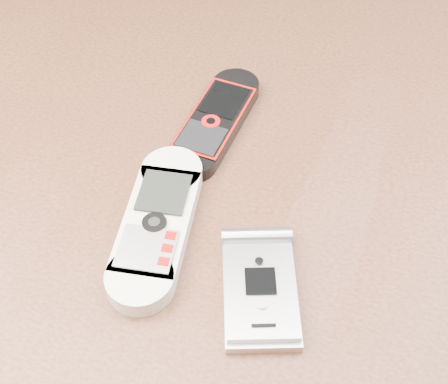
{
  "coord_description": "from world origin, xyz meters",
  "views": [
    {
      "loc": [
        0.1,
        -0.28,
        1.12
      ],
      "look_at": [
        0.01,
        0.0,
        0.76
      ],
      "focal_mm": 50.0,
      "sensor_mm": 36.0,
      "label": 1
    }
  ],
  "objects_px": {
    "table": "(219,274)",
    "nokia_black_red": "(215,121)",
    "nokia_white": "(157,223)",
    "motorola_razr": "(260,290)"
  },
  "relations": [
    {
      "from": "table",
      "to": "nokia_black_red",
      "type": "height_order",
      "value": "nokia_black_red"
    },
    {
      "from": "table",
      "to": "nokia_black_red",
      "type": "distance_m",
      "value": 0.14
    },
    {
      "from": "table",
      "to": "motorola_razr",
      "type": "xyz_separation_m",
      "value": [
        0.05,
        -0.07,
        0.11
      ]
    },
    {
      "from": "table",
      "to": "nokia_black_red",
      "type": "bearing_deg",
      "value": 110.85
    },
    {
      "from": "motorola_razr",
      "to": "nokia_black_red",
      "type": "bearing_deg",
      "value": 99.74
    },
    {
      "from": "table",
      "to": "motorola_razr",
      "type": "height_order",
      "value": "motorola_razr"
    },
    {
      "from": "table",
      "to": "motorola_razr",
      "type": "bearing_deg",
      "value": -52.33
    },
    {
      "from": "nokia_white",
      "to": "nokia_black_red",
      "type": "bearing_deg",
      "value": 79.0
    },
    {
      "from": "table",
      "to": "nokia_white",
      "type": "xyz_separation_m",
      "value": [
        -0.03,
        -0.04,
        0.11
      ]
    },
    {
      "from": "nokia_white",
      "to": "nokia_black_red",
      "type": "height_order",
      "value": "nokia_white"
    }
  ]
}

